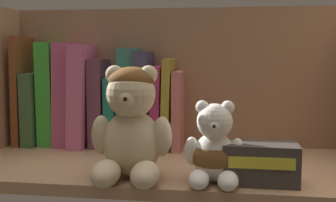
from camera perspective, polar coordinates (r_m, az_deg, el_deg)
name	(u,v)px	position (r cm, az deg, el deg)	size (l,w,h in cm)	color
shelf_board	(165,167)	(77.81, -0.42, -9.25)	(72.44, 30.88, 2.00)	#A87F5B
shelf_back_panel	(176,82)	(90.94, 1.11, 2.72)	(74.84, 1.20, 32.17)	#8D684D
book_0	(26,91)	(97.99, -19.24, 1.39)	(1.65, 11.41, 23.94)	brown
book_1	(38,108)	(97.22, -17.77, -0.95)	(2.78, 11.89, 15.98)	#40693F
book_2	(52,94)	(95.34, -15.94, 1.00)	(3.45, 9.49, 22.72)	green
book_3	(68,94)	(93.82, -13.77, 0.95)	(3.48, 10.40, 22.62)	#BC5486
book_4	(85,95)	(92.45, -11.54, 0.81)	(3.42, 13.67, 22.25)	#CA6696
book_5	(101,102)	(91.45, -9.38, -0.20)	(2.97, 10.14, 19.11)	#65394E
book_6	(114,111)	(90.81, -7.50, -1.43)	(2.37, 9.88, 15.29)	#1D756B
book_7	(129,98)	(89.56, -5.45, 0.48)	(3.53, 9.67, 21.46)	#347870
book_8	(145,99)	(88.81, -3.19, 0.22)	(2.85, 12.18, 20.78)	#3C3D5C
book_9	(158,107)	(88.47, -1.36, -0.81)	(2.03, 10.41, 17.66)	#AC2D6A
book_10	(169,103)	(88.02, 0.10, -0.34)	(1.68, 11.75, 19.21)	olive
book_11	(179,110)	(87.90, 1.52, -1.21)	(1.87, 11.14, 16.59)	#B96868
teddy_bear_larger	(131,125)	(66.37, -5.20, -3.42)	(13.40, 13.57, 18.44)	beige
teddy_bear_smaller	(214,151)	(64.86, 6.49, -6.94)	(9.43, 9.79, 13.04)	white
small_product_box	(260,163)	(66.23, 12.74, -8.49)	(11.65, 5.94, 6.39)	#38332D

